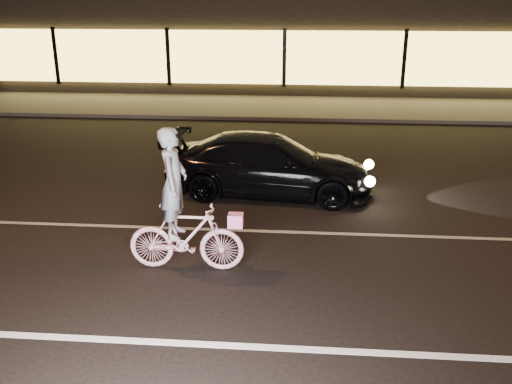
{
  "coord_description": "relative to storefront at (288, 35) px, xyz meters",
  "views": [
    {
      "loc": [
        0.77,
        -7.35,
        4.11
      ],
      "look_at": [
        0.1,
        0.6,
        1.25
      ],
      "focal_mm": 40.0,
      "sensor_mm": 36.0,
      "label": 1
    }
  ],
  "objects": [
    {
      "name": "lane_stripe_near",
      "position": [
        0.0,
        -20.47,
        -2.14
      ],
      "size": [
        60.0,
        0.12,
        0.01
      ],
      "primitive_type": "cube",
      "color": "silver",
      "rests_on": "ground"
    },
    {
      "name": "sedan",
      "position": [
        0.1,
        -14.96,
        -1.52
      ],
      "size": [
        4.45,
        2.11,
        1.25
      ],
      "rotation": [
        0.0,
        0.0,
        1.49
      ],
      "color": "black",
      "rests_on": "ground"
    },
    {
      "name": "cyclist",
      "position": [
        -1.0,
        -18.5,
        -1.35
      ],
      "size": [
        1.78,
        0.61,
        2.24
      ],
      "rotation": [
        0.0,
        0.0,
        1.57
      ],
      "color": "#D8426D",
      "rests_on": "ground"
    },
    {
      "name": "ground",
      "position": [
        0.0,
        -18.97,
        -2.15
      ],
      "size": [
        90.0,
        90.0,
        0.0
      ],
      "primitive_type": "plane",
      "color": "black",
      "rests_on": "ground"
    },
    {
      "name": "sidewalk",
      "position": [
        0.0,
        -5.97,
        -2.09
      ],
      "size": [
        30.0,
        4.0,
        0.12
      ],
      "primitive_type": "cube",
      "color": "#383533",
      "rests_on": "ground"
    },
    {
      "name": "storefront",
      "position": [
        0.0,
        0.0,
        0.0
      ],
      "size": [
        25.4,
        8.42,
        4.2
      ],
      "color": "black",
      "rests_on": "ground"
    },
    {
      "name": "lane_stripe_far",
      "position": [
        0.0,
        -16.97,
        -2.14
      ],
      "size": [
        60.0,
        0.1,
        0.01
      ],
      "primitive_type": "cube",
      "color": "gray",
      "rests_on": "ground"
    }
  ]
}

